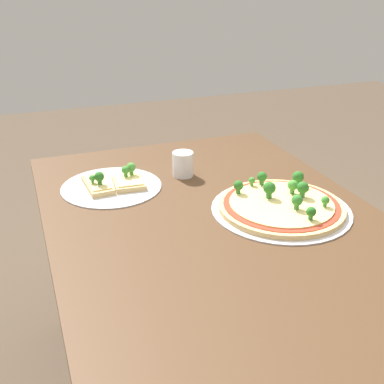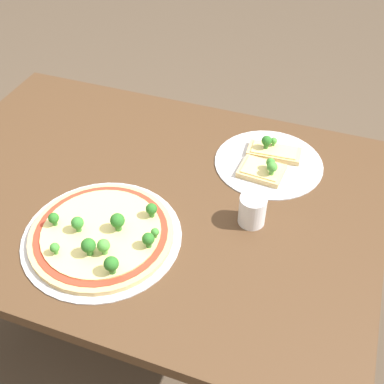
{
  "view_description": "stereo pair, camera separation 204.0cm",
  "coord_description": "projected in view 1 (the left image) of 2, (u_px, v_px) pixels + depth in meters",
  "views": [
    {
      "loc": [
        1.07,
        -0.47,
        1.34
      ],
      "look_at": [
        -0.14,
        -0.02,
        0.73
      ],
      "focal_mm": 45.0,
      "sensor_mm": 36.0,
      "label": 1
    },
    {
      "loc": [
        -0.45,
        0.86,
        1.61
      ],
      "look_at": [
        -0.14,
        -0.02,
        0.73
      ],
      "focal_mm": 45.0,
      "sensor_mm": 36.0,
      "label": 2
    }
  ],
  "objects": [
    {
      "name": "drinking_cup",
      "position": [
        183.0,
        164.0,
        1.57
      ],
      "size": [
        0.07,
        0.07,
        0.08
      ],
      "primitive_type": "cylinder",
      "color": "white",
      "rests_on": "dining_table"
    },
    {
      "name": "dining_table",
      "position": [
        215.0,
        244.0,
        1.36
      ],
      "size": [
        1.28,
        0.9,
        0.71
      ],
      "color": "#4C331E",
      "rests_on": "ground_plane"
    },
    {
      "name": "pizza_tray_whole",
      "position": [
        281.0,
        205.0,
        1.36
      ],
      "size": [
        0.39,
        0.39,
        0.07
      ],
      "color": "silver",
      "rests_on": "dining_table"
    },
    {
      "name": "pizza_tray_slice",
      "position": [
        113.0,
        184.0,
        1.5
      ],
      "size": [
        0.31,
        0.31,
        0.07
      ],
      "color": "silver",
      "rests_on": "dining_table"
    }
  ]
}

